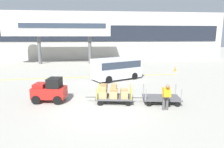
{
  "coord_description": "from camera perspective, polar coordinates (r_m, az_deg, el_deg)",
  "views": [
    {
      "loc": [
        -0.43,
        -10.74,
        4.22
      ],
      "look_at": [
        1.06,
        4.23,
        1.3
      ],
      "focal_mm": 31.51,
      "sensor_mm": 36.0,
      "label": 1
    }
  ],
  "objects": [
    {
      "name": "terminal_building",
      "position": [
        36.72,
        -5.12,
        10.97
      ],
      "size": [
        47.91,
        2.51,
        8.45
      ],
      "color": "#BCB7AD",
      "rests_on": "ground_plane"
    },
    {
      "name": "apron_lead_line",
      "position": [
        20.62,
        -7.48,
        -0.9
      ],
      "size": [
        19.89,
        1.53,
        0.01
      ],
      "primitive_type": "cube",
      "rotation": [
        0.0,
        0.0,
        0.07
      ],
      "color": "yellow",
      "rests_on": "ground_plane"
    },
    {
      "name": "baggage_cart_lead",
      "position": [
        12.66,
        0.17,
        -5.81
      ],
      "size": [
        3.07,
        1.71,
        1.16
      ],
      "color": "#4C4C4F",
      "rests_on": "ground_plane"
    },
    {
      "name": "baggage_cart_middle",
      "position": [
        12.95,
        14.06,
        -6.75
      ],
      "size": [
        3.07,
        1.71,
        1.1
      ],
      "color": "#4C4C4F",
      "rests_on": "ground_plane"
    },
    {
      "name": "baggage_handler",
      "position": [
        11.66,
        15.46,
        -6.14
      ],
      "size": [
        0.41,
        0.44,
        1.56
      ],
      "color": "#4C4C4C",
      "rests_on": "ground_plane"
    },
    {
      "name": "shuttle_van",
      "position": [
        19.14,
        1.41,
        2.02
      ],
      "size": [
        5.14,
        3.85,
        2.1
      ],
      "color": "silver",
      "rests_on": "ground_plane"
    },
    {
      "name": "baggage_tug",
      "position": [
        13.36,
        -17.6,
        -4.58
      ],
      "size": [
        2.23,
        1.48,
        1.58
      ],
      "color": "red",
      "rests_on": "ground_plane"
    },
    {
      "name": "jet_bridge",
      "position": [
        31.3,
        -16.85,
        12.72
      ],
      "size": [
        15.89,
        3.0,
        6.78
      ],
      "color": "silver",
      "rests_on": "ground_plane"
    },
    {
      "name": "safety_cone_far",
      "position": [
        25.02,
        17.84,
        1.39
      ],
      "size": [
        0.36,
        0.36,
        0.55
      ],
      "primitive_type": "cone",
      "color": "orange",
      "rests_on": "ground_plane"
    },
    {
      "name": "ground_plane",
      "position": [
        11.55,
        -3.23,
        -10.47
      ],
      "size": [
        120.0,
        120.0,
        0.0
      ],
      "primitive_type": "plane",
      "color": "#9E9B91"
    }
  ]
}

